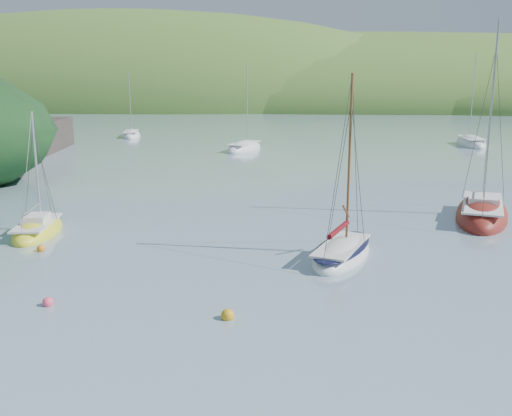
# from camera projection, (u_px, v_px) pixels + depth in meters

# --- Properties ---
(ground) EXTENTS (700.00, 700.00, 0.00)m
(ground) POSITION_uv_depth(u_px,v_px,m) (187.00, 325.00, 19.61)
(ground) COLOR #7692A3
(ground) RESTS_ON ground
(shoreline_hills) EXTENTS (690.00, 135.00, 56.00)m
(shoreline_hills) POSITION_uv_depth(u_px,v_px,m) (279.00, 103.00, 187.65)
(shoreline_hills) COLOR #3B6B28
(shoreline_hills) RESTS_ON ground
(daysailer_white) EXTENTS (3.93, 6.34, 9.15)m
(daysailer_white) POSITION_uv_depth(u_px,v_px,m) (342.00, 253.00, 26.99)
(daysailer_white) COLOR silver
(daysailer_white) RESTS_ON ground
(sloop_red) EXTENTS (5.08, 9.07, 12.72)m
(sloop_red) POSITION_uv_depth(u_px,v_px,m) (482.00, 215.00, 34.41)
(sloop_red) COLOR maroon
(sloop_red) RESTS_ON ground
(sailboat_yellow) EXTENTS (3.04, 5.71, 7.20)m
(sailboat_yellow) POSITION_uv_depth(u_px,v_px,m) (38.00, 231.00, 31.09)
(sailboat_yellow) COLOR yellow
(sailboat_yellow) RESTS_ON ground
(distant_sloop_a) EXTENTS (4.61, 7.94, 10.71)m
(distant_sloop_a) POSITION_uv_depth(u_px,v_px,m) (244.00, 149.00, 66.62)
(distant_sloop_a) COLOR silver
(distant_sloop_a) RESTS_ON ground
(distant_sloop_b) EXTENTS (3.03, 8.50, 12.10)m
(distant_sloop_b) POSITION_uv_depth(u_px,v_px,m) (471.00, 144.00, 71.46)
(distant_sloop_b) COLOR silver
(distant_sloop_b) RESTS_ON ground
(distant_sloop_c) EXTENTS (4.11, 7.35, 9.93)m
(distant_sloop_c) POSITION_uv_depth(u_px,v_px,m) (131.00, 136.00, 81.78)
(distant_sloop_c) COLOR silver
(distant_sloop_c) RESTS_ON ground
(mooring_buoys) EXTENTS (24.08, 7.65, 0.48)m
(mooring_buoys) POSITION_uv_depth(u_px,v_px,m) (258.00, 283.00, 23.31)
(mooring_buoys) COLOR gold
(mooring_buoys) RESTS_ON ground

